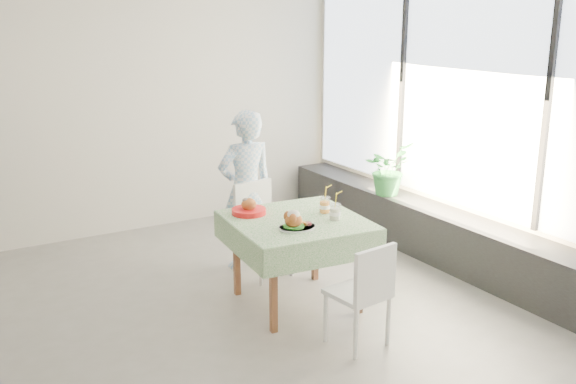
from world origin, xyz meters
TOP-DOWN VIEW (x-y plane):
  - floor at (0.00, 0.00)m, footprint 6.00×6.00m
  - wall_back at (0.00, 2.50)m, footprint 6.00×0.02m
  - wall_front at (0.00, -2.50)m, footprint 6.00×0.02m
  - wall_right at (3.00, 0.00)m, footprint 0.02×5.00m
  - window_pane at (2.97, 0.00)m, footprint 0.01×4.80m
  - window_ledge at (2.80, 0.00)m, footprint 0.40×4.80m
  - cafe_table at (1.05, -0.08)m, footprint 1.13×1.13m
  - chair_far at (1.13, 0.61)m, footprint 0.46×0.46m
  - chair_near at (1.08, -0.91)m, footprint 0.42×0.42m
  - diner at (1.08, 0.86)m, footprint 0.56×0.37m
  - main_dish at (0.92, -0.29)m, footprint 0.30×0.30m
  - juice_cup_orange at (1.35, -0.06)m, footprint 0.10×0.10m
  - juice_cup_lemonade at (1.31, -0.26)m, footprint 0.09×0.09m
  - second_dish at (0.79, 0.24)m, footprint 0.29×0.29m
  - potted_plant at (2.73, 0.81)m, footprint 0.62×0.59m

SIDE VIEW (x-z plane):
  - floor at x=0.00m, z-range 0.00..0.00m
  - chair_near at x=1.08m, z-range -0.15..0.65m
  - window_ledge at x=2.80m, z-range 0.00..0.50m
  - chair_far at x=1.13m, z-range -0.16..0.70m
  - cafe_table at x=1.05m, z-range 0.09..0.83m
  - diner at x=1.08m, z-range 0.00..1.51m
  - potted_plant at x=2.73m, z-range 0.50..1.05m
  - second_dish at x=0.79m, z-range 0.71..0.85m
  - main_dish at x=0.92m, z-range 0.72..0.87m
  - juice_cup_lemonade at x=1.31m, z-range 0.67..0.94m
  - juice_cup_orange at x=1.35m, z-range 0.67..0.94m
  - wall_back at x=0.00m, z-range 0.00..2.80m
  - wall_front at x=0.00m, z-range 0.00..2.80m
  - wall_right at x=3.00m, z-range 0.00..2.80m
  - window_pane at x=2.97m, z-range 0.56..2.74m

